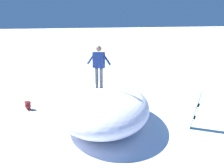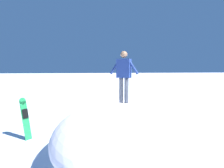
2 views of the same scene
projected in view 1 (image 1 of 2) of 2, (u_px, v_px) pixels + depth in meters
name	position (u px, v px, depth m)	size (l,w,h in m)	color
ground	(108.00, 125.00, 12.11)	(240.00, 240.00, 0.00)	white
snow_mound	(103.00, 105.00, 12.11)	(6.43, 4.01, 1.69)	white
snowboarder_standing	(99.00, 64.00, 11.50)	(0.90, 0.72, 1.78)	#333842
snowboard_primary_upright	(196.00, 109.00, 11.52)	(0.49, 0.49, 1.70)	#1E8C47
backpack_near	(28.00, 105.00, 14.17)	(0.39, 0.65, 0.42)	maroon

